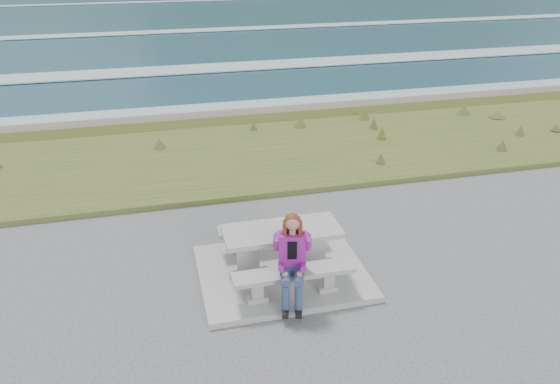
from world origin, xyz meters
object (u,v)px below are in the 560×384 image
at_px(seated_woman, 292,273).
at_px(bench_seaward, 272,230).
at_px(bench_landward, 294,276).
at_px(picnic_table, 282,238).

bearing_deg(seated_woman, bench_seaward, 102.32).
bearing_deg(seated_woman, bench_landward, 79.47).
height_order(bench_seaward, seated_woman, seated_woman).
bearing_deg(bench_landward, seated_woman, -115.06).
relative_size(picnic_table, seated_woman, 1.32).
bearing_deg(picnic_table, seated_woman, -94.08).
distance_m(bench_seaward, seated_woman, 1.53).
height_order(picnic_table, seated_woman, seated_woman).
relative_size(picnic_table, bench_seaward, 1.00).
distance_m(picnic_table, seated_woman, 0.83).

